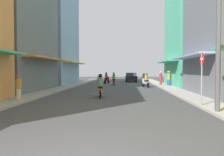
# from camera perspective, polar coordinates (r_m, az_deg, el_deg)

# --- Properties ---
(ground_plane) EXTENTS (90.48, 90.48, 0.00)m
(ground_plane) POSITION_cam_1_polar(r_m,az_deg,el_deg) (20.63, 0.66, -3.09)
(ground_plane) COLOR #424244
(sidewalk_left) EXTENTS (1.60, 49.13, 0.12)m
(sidewalk_left) POSITION_cam_1_polar(r_m,az_deg,el_deg) (21.54, -13.57, -2.77)
(sidewalk_left) COLOR #9E9991
(sidewalk_left) RESTS_ON ground
(sidewalk_right) EXTENTS (1.60, 49.13, 0.12)m
(sidewalk_right) POSITION_cam_1_polar(r_m,az_deg,el_deg) (21.04, 15.23, -2.90)
(sidewalk_right) COLOR #ADA89E
(sidewalk_right) RESTS_ON ground
(building_left_mid) EXTENTS (7.05, 9.11, 11.81)m
(building_left_mid) POSITION_cam_1_polar(r_m,az_deg,el_deg) (21.96, -24.59, 12.50)
(building_left_mid) COLOR slate
(building_left_mid) RESTS_ON ground
(building_left_far) EXTENTS (7.05, 9.67, 13.87)m
(building_left_far) POSITION_cam_1_polar(r_m,az_deg,el_deg) (31.55, -15.55, 11.19)
(building_left_far) COLOR #8CA5CC
(building_left_far) RESTS_ON ground
(building_right_far) EXTENTS (7.05, 8.80, 16.73)m
(building_right_far) POSITION_cam_1_polar(r_m,az_deg,el_deg) (28.13, 20.82, 15.26)
(building_right_far) COLOR #4CB28C
(building_right_far) RESTS_ON ground
(motorbike_green) EXTENTS (0.55, 1.81, 1.58)m
(motorbike_green) POSITION_cam_1_polar(r_m,az_deg,el_deg) (32.25, 7.91, -0.06)
(motorbike_green) COLOR black
(motorbike_green) RESTS_ON ground
(motorbike_white) EXTENTS (0.63, 1.79, 0.96)m
(motorbike_white) POSITION_cam_1_polar(r_m,az_deg,el_deg) (33.28, -3.44, -0.33)
(motorbike_white) COLOR black
(motorbike_white) RESTS_ON ground
(motorbike_orange) EXTENTS (0.55, 1.81, 1.58)m
(motorbike_orange) POSITION_cam_1_polar(r_m,az_deg,el_deg) (15.08, -2.92, -2.25)
(motorbike_orange) COLOR black
(motorbike_orange) RESTS_ON ground
(motorbike_red) EXTENTS (0.55, 1.81, 1.58)m
(motorbike_red) POSITION_cam_1_polar(r_m,az_deg,el_deg) (27.40, 0.44, -0.39)
(motorbike_red) COLOR black
(motorbike_red) RESTS_ON ground
(motorbike_maroon) EXTENTS (0.70, 1.76, 1.58)m
(motorbike_maroon) POSITION_cam_1_polar(r_m,az_deg,el_deg) (30.90, -1.34, -0.13)
(motorbike_maroon) COLOR black
(motorbike_maroon) RESTS_ON ground
(motorbike_silver) EXTENTS (0.75, 1.74, 1.58)m
(motorbike_silver) POSITION_cam_1_polar(r_m,az_deg,el_deg) (24.51, 8.41, -0.67)
(motorbike_silver) COLOR black
(motorbike_silver) RESTS_ON ground
(parked_car) EXTENTS (1.84, 4.13, 1.45)m
(parked_car) POSITION_cam_1_polar(r_m,az_deg,el_deg) (36.17, 4.77, 0.21)
(parked_car) COLOR black
(parked_car) RESTS_ON ground
(pedestrian_midway) EXTENTS (0.34, 0.34, 1.55)m
(pedestrian_midway) POSITION_cam_1_polar(r_m,az_deg,el_deg) (14.56, -22.38, -2.26)
(pedestrian_midway) COLOR beige
(pedestrian_midway) RESTS_ON ground
(pedestrian_far) EXTENTS (0.44, 0.44, 1.77)m
(pedestrian_far) POSITION_cam_1_polar(r_m,az_deg,el_deg) (26.11, 14.02, 0.08)
(pedestrian_far) COLOR #334C8C
(pedestrian_far) RESTS_ON ground
(pedestrian_foreground) EXTENTS (0.44, 0.44, 1.72)m
(pedestrian_foreground) POSITION_cam_1_polar(r_m,az_deg,el_deg) (27.30, 12.12, 0.13)
(pedestrian_foreground) COLOR #99333F
(pedestrian_foreground) RESTS_ON ground
(utility_pole) EXTENTS (0.20, 1.20, 7.10)m
(utility_pole) POSITION_cam_1_polar(r_m,az_deg,el_deg) (10.37, 25.14, 11.92)
(utility_pole) COLOR #4C4C4F
(utility_pole) RESTS_ON ground
(street_sign_no_entry) EXTENTS (0.07, 0.60, 2.65)m
(street_sign_no_entry) POSITION_cam_1_polar(r_m,az_deg,el_deg) (11.73, 21.56, 1.40)
(street_sign_no_entry) COLOR gray
(street_sign_no_entry) RESTS_ON ground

